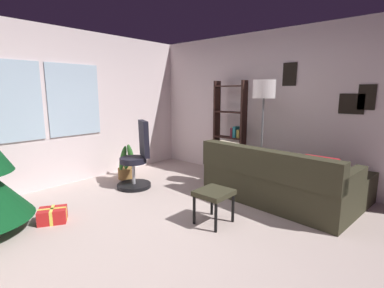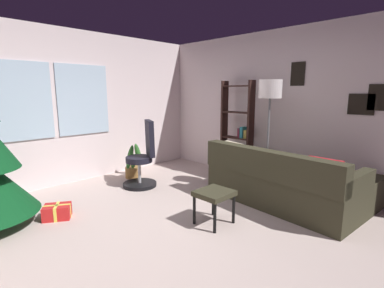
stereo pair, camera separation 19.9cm
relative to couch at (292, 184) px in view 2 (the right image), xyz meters
The scene contains 10 objects.
ground_plane 1.72m from the couch, 163.09° to the left, with size 4.88×5.43×0.10m, color #BDA8A1.
wall_back_with_windows 3.78m from the couch, 116.59° to the left, with size 4.88×0.12×2.61m.
wall_right_with_frames 1.43m from the couch, 28.86° to the left, with size 0.12×5.43×2.61m.
couch is the anchor object (origin of this frame).
footstool 1.30m from the couch, 162.79° to the left, with size 0.41×0.38×0.41m.
gift_box_red 3.16m from the couch, 143.32° to the left, with size 0.39×0.37×0.18m.
office_chair 2.38m from the couch, 114.99° to the left, with size 0.58×0.56×1.11m.
bookshelf 1.62m from the couch, 66.49° to the left, with size 0.18×0.64×1.78m.
floor_lamp 1.35m from the couch, 64.48° to the left, with size 0.35×0.35×1.76m.
potted_plant 2.81m from the couch, 107.63° to the left, with size 0.49×0.31×0.65m.
Camera 2 is at (-2.12, -2.21, 1.58)m, focal length 26.74 mm.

